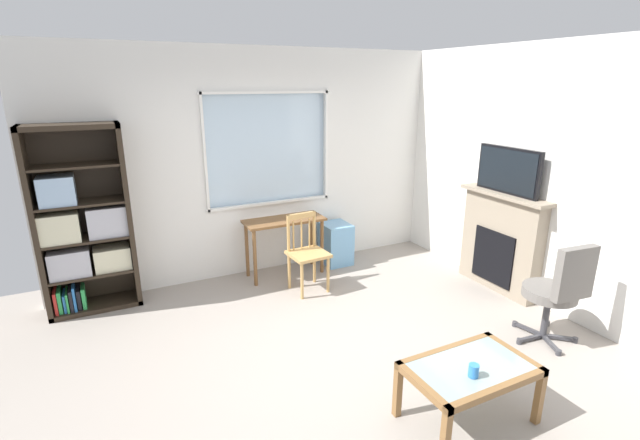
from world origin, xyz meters
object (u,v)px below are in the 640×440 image
sippy_cup (474,371)px  fireplace (500,241)px  bookshelf (82,228)px  plastic_drawer_unit (336,243)px  coffee_table (470,374)px  wooden_chair (307,252)px  desk_under_window (284,229)px  tv (508,171)px  office_chair (558,289)px

sippy_cup → fireplace: bearing=39.1°
bookshelf → plastic_drawer_unit: (2.94, -0.06, -0.62)m
coffee_table → wooden_chair: bearing=93.0°
desk_under_window → fireplace: (2.08, -1.47, -0.02)m
plastic_drawer_unit → fireplace: bearing=-48.8°
coffee_table → tv: bearing=38.7°
coffee_table → office_chair: bearing=15.7°
fireplace → tv: tv is taller
coffee_table → sippy_cup: sippy_cup is taller
bookshelf → coffee_table: 3.93m
fireplace → office_chair: (-0.46, -1.10, -0.03)m
coffee_table → sippy_cup: size_ratio=10.01×
bookshelf → plastic_drawer_unit: size_ratio=3.57×
plastic_drawer_unit → coffee_table: plastic_drawer_unit is taller
fireplace → tv: bearing=180.0°
office_chair → desk_under_window: bearing=122.2°
bookshelf → sippy_cup: size_ratio=21.73×
tv → office_chair: (-0.45, -1.10, -0.85)m
plastic_drawer_unit → tv: size_ratio=0.67×
fireplace → coffee_table: (-1.89, -1.50, -0.21)m
plastic_drawer_unit → fireplace: 2.05m
wooden_chair → sippy_cup: 2.55m
bookshelf → coffee_table: size_ratio=2.17×
bookshelf → plastic_drawer_unit: bearing=-1.2°
desk_under_window → coffee_table: 2.99m
desk_under_window → sippy_cup: 3.07m
wooden_chair → plastic_drawer_unit: size_ratio=1.64×
bookshelf → fireplace: 4.57m
fireplace → tv: (-0.02, 0.00, 0.83)m
office_chair → wooden_chair: bearing=127.1°
bookshelf → fireplace: size_ratio=1.69×
wooden_chair → plastic_drawer_unit: bearing=39.5°
bookshelf → tv: bookshelf is taller
fireplace → sippy_cup: (-1.96, -1.59, -0.09)m
office_chair → coffee_table: office_chair is taller
bookshelf → office_chair: 4.67m
bookshelf → coffee_table: (2.39, -3.08, -0.52)m
tv → coffee_table: bearing=-141.3°
bookshelf → fireplace: bearing=-20.3°
fireplace → coffee_table: bearing=-141.6°
wooden_chair → coffee_table: bearing=-87.0°
plastic_drawer_unit → coffee_table: size_ratio=0.61×
desk_under_window → plastic_drawer_unit: 0.82m
tv → coffee_table: 2.61m
tv → plastic_drawer_unit: bearing=130.8°
plastic_drawer_unit → fireplace: fireplace is taller
wooden_chair → fireplace: (2.02, -0.96, 0.12)m
desk_under_window → tv: bearing=-35.5°
office_chair → coffee_table: 1.49m
fireplace → plastic_drawer_unit: bearing=131.2°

